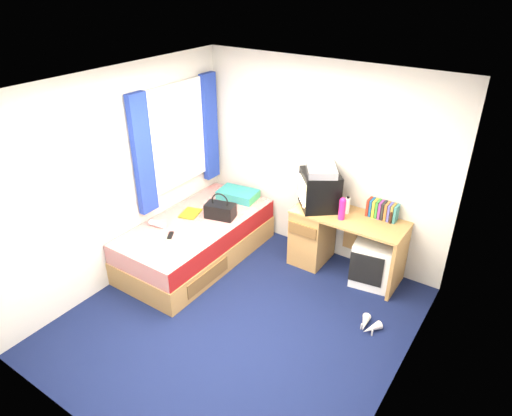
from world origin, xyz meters
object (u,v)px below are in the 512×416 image
Objects in this scene: desk at (326,235)px; picture_frame at (393,216)px; vcr at (321,169)px; pink_water_bottle at (342,210)px; crt_tv at (319,190)px; bed at (197,240)px; colour_swatch_fan at (168,241)px; remote_control at (170,236)px; water_bottle at (157,224)px; towel at (199,233)px; aerosol_can at (347,206)px; white_heels at (368,326)px; handbag at (220,210)px; magazine at (190,213)px; storage_cube at (373,262)px; pillow at (238,194)px.

desk is 0.84m from picture_frame.
vcr is 0.52m from pink_water_bottle.
bed is at bearing -97.04° from crt_tv.
colour_swatch_fan is 0.10m from remote_control.
water_bottle reaches higher than bed.
aerosol_can is at bearing 40.30° from towel.
vcr is at bearing -173.27° from aerosol_can.
crt_tv is 4.32× the size of picture_frame.
towel is at bearing -172.66° from white_heels.
crt_tv reaches higher than aerosol_can.
towel is at bearing -95.06° from handbag.
desk is at bearing 24.76° from magazine.
pink_water_bottle is (-0.41, -0.09, 0.60)m from storage_cube.
desk is 2.38× the size of storage_cube.
towel reaches higher than water_bottle.
vcr is (-0.13, 0.00, 0.83)m from desk.
storage_cube is 1.21× the size of vcr.
desk is 6.50× the size of water_bottle.
vcr is 2.02m from water_bottle.
white_heels is at bearing -41.53° from desk.
aerosol_can is 1.36m from white_heels.
vcr is at bearing 142.10° from white_heels.
handbag is 0.78m from colour_swatch_fan.
handbag is at bearing 173.44° from white_heels.
storage_cube is 1.91m from handbag.
remote_control reaches higher than storage_cube.
pink_water_bottle reaches higher than desk.
vcr is at bearing 13.63° from handbag.
pink_water_bottle is 1.48× the size of remote_control.
magazine reaches higher than colour_swatch_fan.
colour_swatch_fan is at bearing -115.77° from handbag.
storage_cube is 1.95× the size of magazine.
handbag reaches higher than pillow.
desk is 1.32m from handbag.
aerosol_can is at bearing 2.58° from pillow.
pillow is 1.95m from storage_cube.
storage_cube is 1.98× the size of towel.
colour_swatch_fan is (-0.15, -0.76, -0.09)m from handbag.
towel is (-1.08, -1.06, 0.18)m from desk.
desk reaches higher than storage_cube.
bed is at bearing 57.57° from remote_control.
vcr is 1.33m from handbag.
pillow is 0.84× the size of crt_tv.
storage_cube is (1.92, -0.00, -0.32)m from pillow.
vcr is 2.32× the size of aerosol_can.
magazine is 1.40× the size of water_bottle.
bed reaches higher than white_heels.
desk reaches higher than magazine.
vcr is at bearing 90.00° from crt_tv.
picture_frame is (0.84, 0.14, -0.42)m from vcr.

